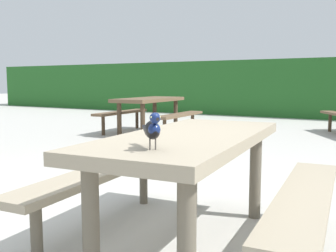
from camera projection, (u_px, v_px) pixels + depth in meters
ground_plane at (173, 237)px, 2.66m from camera, size 60.00×60.00×0.00m
picnic_table_foreground at (190, 162)px, 2.47m from camera, size 1.82×1.86×0.74m
bird_grackle at (153, 129)px, 1.84m from camera, size 0.22×0.22×0.18m
picnic_table_mid_right at (149, 107)px, 7.97m from camera, size 1.76×1.84×0.74m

